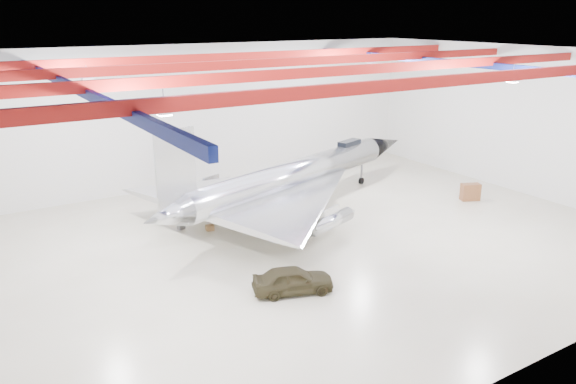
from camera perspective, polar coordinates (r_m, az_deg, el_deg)
floor at (r=33.78m, az=1.23°, el=-5.25°), size 40.00×40.00×0.00m
wall_back at (r=45.10m, az=-9.27°, el=7.65°), size 40.00×0.00×40.00m
wall_right at (r=45.93m, az=22.84°, el=6.69°), size 0.00×30.00×30.00m
ceiling at (r=31.21m, az=1.37°, el=13.71°), size 40.00×40.00×0.00m
ceiling_structure at (r=31.26m, az=1.36°, el=12.47°), size 39.50×29.50×1.08m
jet_aircraft at (r=38.40m, az=0.54°, el=1.39°), size 26.02×19.26×7.31m
jeep at (r=27.86m, az=0.51°, el=-8.92°), size 4.28×2.80×1.35m
desk at (r=43.44m, az=18.03°, el=0.00°), size 1.52×1.18×1.25m
crate_ply at (r=36.06m, az=-7.95°, el=-3.61°), size 0.54×0.45×0.35m
toolbox_red at (r=39.00m, az=-9.22°, el=-2.07°), size 0.45×0.39×0.28m
engine_drum at (r=34.81m, az=0.50°, el=-4.18°), size 0.51×0.51×0.39m
parts_bin at (r=39.93m, az=-1.89°, el=-1.23°), size 0.75×0.64×0.46m
crate_small at (r=36.56m, az=-10.81°, el=-3.49°), size 0.51×0.45×0.30m
tool_chest at (r=41.81m, az=2.39°, el=-0.45°), size 0.43×0.43×0.35m
oil_barrel at (r=37.64m, az=-7.19°, el=-2.58°), size 0.73×0.65×0.44m
spares_box at (r=44.02m, az=-0.78°, el=0.48°), size 0.44×0.44×0.31m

